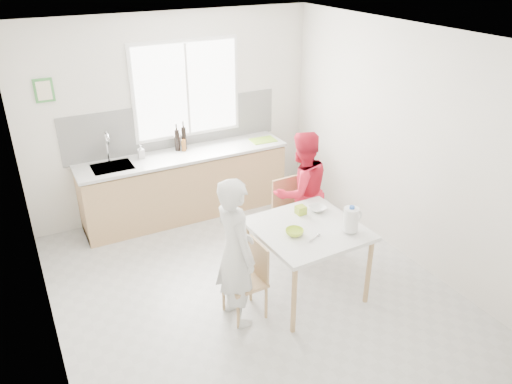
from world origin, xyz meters
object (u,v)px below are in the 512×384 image
Objects in this scene: dining_table at (307,234)px; person_white at (235,252)px; milk_jug at (351,219)px; person_red at (301,192)px; chair_far at (291,212)px; wine_bottle_b at (177,140)px; bowl_green at (294,232)px; bowl_white at (317,209)px; wine_bottle_a at (184,138)px; chair_left at (250,276)px.

person_white is at bearing -177.87° from dining_table.
person_red is at bearing 82.47° from milk_jug.
wine_bottle_b is at bearing 116.82° from chair_far.
milk_jug reaches higher than bowl_green.
wine_bottle_a reaches higher than bowl_white.
bowl_green reaches higher than dining_table.
wine_bottle_a reaches higher than milk_jug.
person_red reaches higher than wine_bottle_b.
person_white reaches higher than bowl_white.
wine_bottle_b is (-0.88, 2.67, 0.11)m from milk_jug.
chair_left is 4.37× the size of bowl_green.
wine_bottle_b is (0.14, 2.42, 0.62)m from chair_left.
milk_jug reaches higher than dining_table.
bowl_green reaches higher than chair_left.
wine_bottle_a is 1.07× the size of wine_bottle_b.
wine_bottle_a is at bearing 172.21° from chair_left.
wine_bottle_b is at bearing 111.40° from bowl_white.
chair_far is 1.88m from wine_bottle_b.
chair_left is 2.70× the size of wine_bottle_b.
chair_left is (-0.69, -0.03, -0.28)m from dining_table.
wine_bottle_a is (-0.74, 2.14, 0.24)m from bowl_white.
chair_left is at bearing -177.87° from dining_table.
chair_far is 0.66m from bowl_white.
person_white reaches higher than chair_far.
milk_jug is 2.78m from wine_bottle_a.
chair_far is (0.32, 0.83, -0.22)m from dining_table.
chair_left is 2.53× the size of wine_bottle_a.
bowl_white is at bearing 92.61° from milk_jug.
dining_table is at bearing 16.17° from bowl_green.
person_red is at bearing -60.79° from wine_bottle_a.
dining_table is 2.48m from wine_bottle_b.
wine_bottle_b reaches higher than milk_jug.
milk_jug is at bearing -103.50° from person_white.
wine_bottle_b is at bearing -178.28° from wine_bottle_a.
chair_far is at bearing -63.93° from wine_bottle_a.
dining_table is at bearing -77.15° from wine_bottle_b.
milk_jug reaches higher than bowl_white.
person_white is at bearing -145.50° from chair_far.
wine_bottle_a is (-0.45, 2.40, 0.35)m from dining_table.
wine_bottle_b is (-0.84, 2.14, 0.23)m from bowl_white.
person_white reaches higher than dining_table.
wine_bottle_b is (-0.55, 2.40, 0.34)m from dining_table.
chair_far is 0.59× the size of person_white.
bowl_green is at bearing -163.83° from dining_table.
bowl_green is at bearing 51.90° from person_red.
milk_jug is 0.91× the size of wine_bottle_b.
wine_bottle_b is at bearing 102.85° from dining_table.
chair_left is 0.88× the size of chair_far.
person_white is 4.89× the size of wine_bottle_a.
wine_bottle_a is at bearing 113.94° from chair_far.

